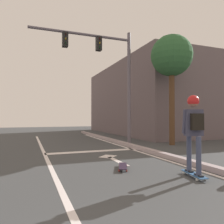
{
  "coord_description": "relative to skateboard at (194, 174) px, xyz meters",
  "views": [
    {
      "loc": [
        -0.8,
        0.17,
        1.34
      ],
      "look_at": [
        1.62,
        6.49,
        1.48
      ],
      "focal_mm": 35.38,
      "sensor_mm": 36.0,
      "label": 1
    }
  ],
  "objects": [
    {
      "name": "lane_arrow_stem",
      "position": [
        -0.9,
        2.22,
        -0.06
      ],
      "size": [
        0.16,
        1.4,
        0.01
      ],
      "primitive_type": "cube",
      "color": "silver",
      "rests_on": "ground"
    },
    {
      "name": "skateboard",
      "position": [
        0.0,
        0.0,
        0.0
      ],
      "size": [
        0.35,
        0.83,
        0.08
      ],
      "color": "#2E598E",
      "rests_on": "ground"
    },
    {
      "name": "stop_bar",
      "position": [
        -1.08,
        4.3,
        -0.06
      ],
      "size": [
        3.56,
        0.4,
        0.01
      ],
      "primitive_type": "cube",
      "color": "silver",
      "rests_on": "ground"
    },
    {
      "name": "skater",
      "position": [
        -0.0,
        -0.01,
        1.13
      ],
      "size": [
        0.47,
        0.64,
        1.74
      ],
      "color": "#3C4461",
      "rests_on": "skateboard"
    },
    {
      "name": "roadside_tree",
      "position": [
        2.96,
        4.82,
        4.12
      ],
      "size": [
        1.97,
        1.97,
        5.24
      ],
      "color": "#523621",
      "rests_on": "ground"
    },
    {
      "name": "lane_line_center",
      "position": [
        -2.86,
        1.91,
        -0.06
      ],
      "size": [
        0.12,
        20.0,
        0.01
      ],
      "primitive_type": "cube",
      "color": "silver",
      "rests_on": "ground"
    },
    {
      "name": "lane_arrow_head",
      "position": [
        -0.9,
        3.07,
        -0.06
      ],
      "size": [
        0.71,
        0.71,
        0.01
      ],
      "primitive_type": "cube",
      "rotation": [
        0.0,
        0.0,
        0.79
      ],
      "color": "silver",
      "rests_on": "ground"
    },
    {
      "name": "building_block",
      "position": [
        8.28,
        11.98,
        2.63
      ],
      "size": [
        11.15,
        12.22,
        5.39
      ],
      "primitive_type": "cube",
      "color": "#65575B",
      "rests_on": "ground"
    },
    {
      "name": "curb_strip",
      "position": [
        0.8,
        1.91,
        0.0
      ],
      "size": [
        0.24,
        24.0,
        0.14
      ],
      "primitive_type": "cube",
      "color": "#A49498",
      "rests_on": "ground"
    },
    {
      "name": "traffic_signal_mast",
      "position": [
        -0.04,
        5.8,
        3.79
      ],
      "size": [
        4.73,
        0.34,
        5.45
      ],
      "color": "#615965",
      "rests_on": "ground"
    },
    {
      "name": "lane_line_curbside",
      "position": [
        0.55,
        1.91,
        -0.06
      ],
      "size": [
        0.12,
        20.0,
        0.01
      ],
      "primitive_type": "cube",
      "color": "silver",
      "rests_on": "ground"
    },
    {
      "name": "spare_skateboard",
      "position": [
        -1.16,
        1.26,
        0.0
      ],
      "size": [
        0.49,
        0.79,
        0.09
      ],
      "color": "#261A2C",
      "rests_on": "ground"
    }
  ]
}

